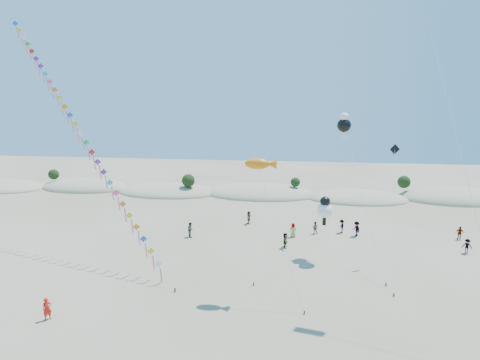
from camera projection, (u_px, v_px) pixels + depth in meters
name	position (u px, v px, depth m)	size (l,w,h in m)	color
dune_ridge	(266.00, 194.00, 68.39)	(145.30, 11.49, 5.57)	tan
kite_train	(76.00, 126.00, 43.05)	(25.51, 18.58, 26.15)	#3F2D1E
fish_kite	(261.00, 164.00, 33.01)	(5.18, 4.18, 11.71)	#3F2D1E
cartoon_kite_low	(325.00, 208.00, 40.47)	(7.44, 7.35, 6.80)	#3F2D1E
cartoon_kite_high	(344.00, 124.00, 42.05)	(4.29, 9.69, 14.97)	#3F2D1E
dark_kite	(395.00, 183.00, 38.27)	(1.82, 8.62, 12.03)	#3F2D1E
flyer_foreground	(47.00, 309.00, 30.45)	(0.65, 0.43, 1.79)	red
beachgoers	(317.00, 230.00, 47.98)	(32.83, 9.53, 1.84)	slate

